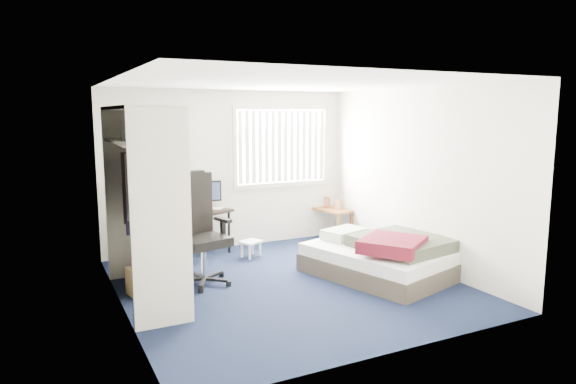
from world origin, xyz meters
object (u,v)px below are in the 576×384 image
(bed, at_px, (383,257))
(office_chair, at_px, (199,240))
(nightstand, at_px, (331,212))
(desk, at_px, (184,210))

(bed, bearing_deg, office_chair, 159.64)
(office_chair, xyz_separation_m, bed, (2.25, -0.83, -0.28))
(office_chair, xyz_separation_m, nightstand, (2.72, 1.26, -0.09))
(desk, height_order, bed, desk)
(desk, relative_size, nightstand, 1.88)
(office_chair, height_order, nightstand, office_chair)
(nightstand, bearing_deg, desk, -177.94)
(nightstand, distance_m, bed, 2.16)
(desk, distance_m, bed, 2.96)
(bed, bearing_deg, nightstand, 77.18)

